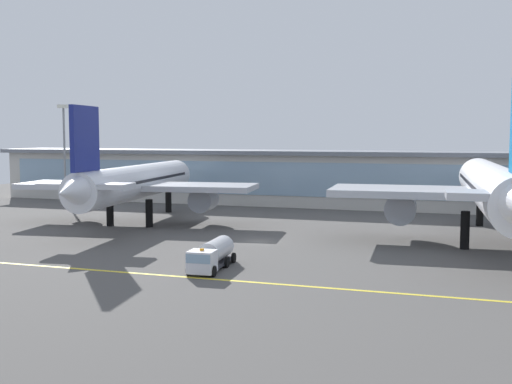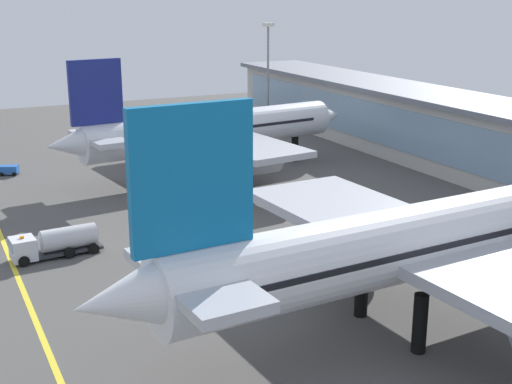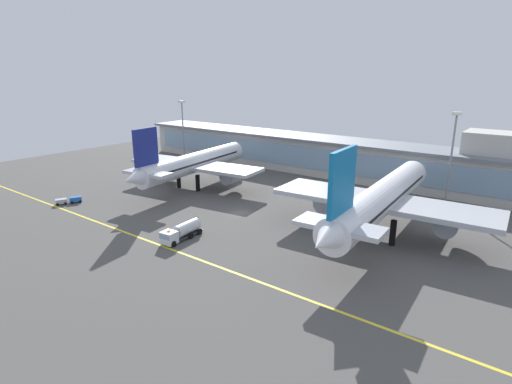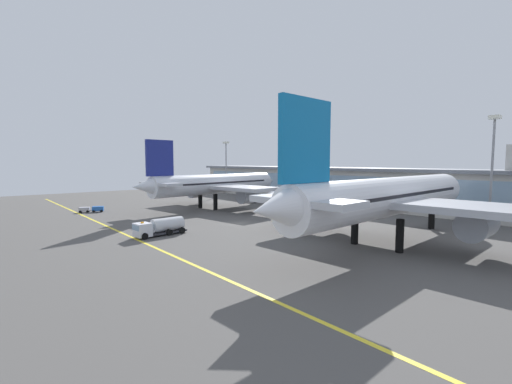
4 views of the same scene
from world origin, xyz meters
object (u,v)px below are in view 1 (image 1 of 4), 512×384
airliner_near_right (494,189)px  apron_light_mast_far_east (64,137)px  fuel_tanker_truck (211,255)px  airliner_near_left (136,183)px

airliner_near_right → apron_light_mast_far_east: apron_light_mast_far_east is taller
airliner_near_right → fuel_tanker_truck: bearing=126.9°
airliner_near_left → fuel_tanker_truck: bearing=-146.2°
apron_light_mast_far_east → airliner_near_left: bearing=-39.3°
airliner_near_right → apron_light_mast_far_east: bearing=67.7°
airliner_near_left → fuel_tanker_truck: (23.83, -27.34, -4.94)m
airliner_near_left → airliner_near_right: bearing=-101.0°
airliner_near_right → apron_light_mast_far_east: (-82.58, 28.30, 6.37)m
airliner_near_left → apron_light_mast_far_east: size_ratio=2.40×
fuel_tanker_truck → apron_light_mast_far_east: size_ratio=0.46×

